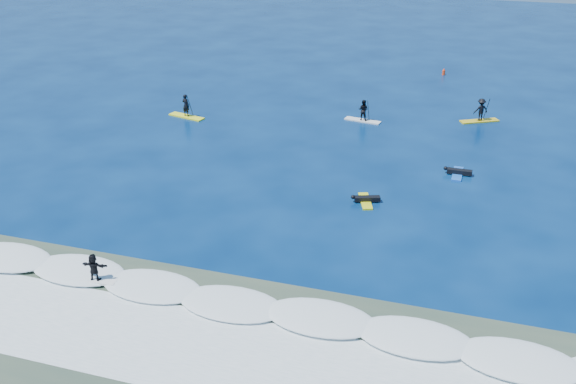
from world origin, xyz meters
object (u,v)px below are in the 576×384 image
(sup_paddler_left, at_px, (186,109))
(sup_paddler_right, at_px, (481,111))
(prone_paddler_near, at_px, (366,200))
(wave_surfer, at_px, (94,269))
(sup_paddler_center, at_px, (363,112))
(prone_paddler_far, at_px, (458,172))
(marker_buoy, at_px, (444,72))

(sup_paddler_left, relative_size, sup_paddler_right, 1.05)
(sup_paddler_right, xyz_separation_m, prone_paddler_near, (-5.87, -16.55, -0.68))
(wave_surfer, bearing_deg, sup_paddler_center, 68.50)
(prone_paddler_far, xyz_separation_m, marker_buoy, (-2.86, 23.98, 0.14))
(prone_paddler_near, xyz_separation_m, prone_paddler_far, (4.90, 5.60, 0.01))
(sup_paddler_left, relative_size, prone_paddler_near, 1.43)
(marker_buoy, bearing_deg, sup_paddler_right, -73.62)
(prone_paddler_far, bearing_deg, sup_paddler_left, 76.83)
(sup_paddler_right, height_order, prone_paddler_near, sup_paddler_right)
(sup_paddler_left, distance_m, prone_paddler_near, 19.74)
(sup_paddler_right, distance_m, prone_paddler_far, 11.01)
(sup_paddler_left, bearing_deg, prone_paddler_far, 0.60)
(sup_paddler_right, height_order, prone_paddler_far, sup_paddler_right)
(prone_paddler_far, relative_size, wave_surfer, 1.12)
(sup_paddler_center, bearing_deg, sup_paddler_right, 25.99)
(sup_paddler_right, bearing_deg, marker_buoy, 77.24)
(sup_paddler_center, height_order, prone_paddler_near, sup_paddler_center)
(sup_paddler_center, relative_size, marker_buoy, 4.19)
(sup_paddler_center, distance_m, wave_surfer, 27.11)
(sup_paddler_right, relative_size, prone_paddler_far, 1.33)
(sup_paddler_right, bearing_deg, wave_surfer, -148.65)
(prone_paddler_near, distance_m, prone_paddler_far, 7.44)
(sup_paddler_center, xyz_separation_m, prone_paddler_near, (2.89, -13.96, -0.59))
(marker_buoy, bearing_deg, prone_paddler_near, -93.94)
(sup_paddler_left, xyz_separation_m, prone_paddler_far, (21.42, -5.20, -0.52))
(sup_paddler_right, bearing_deg, prone_paddler_far, -124.18)
(wave_surfer, xyz_separation_m, marker_buoy, (12.39, 41.68, -0.51))
(sup_paddler_right, relative_size, marker_buoy, 4.36)
(marker_buoy, bearing_deg, prone_paddler_far, -83.20)
(sup_paddler_center, bearing_deg, marker_buoy, 82.00)
(prone_paddler_far, bearing_deg, sup_paddler_center, 43.45)
(sup_paddler_right, bearing_deg, sup_paddler_center, 167.33)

